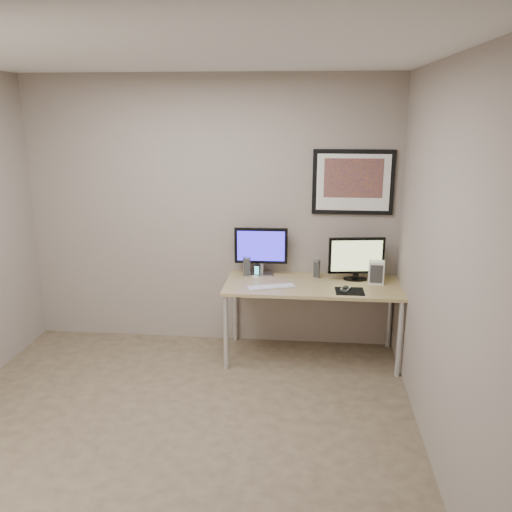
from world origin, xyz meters
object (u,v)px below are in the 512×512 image
object	(u,v)px
monitor_large	(261,249)
framed_art	(353,182)
phone_dock	(257,271)
desk	(312,291)
fan_unit	(376,272)
speaker_right	(317,269)
keyboard	(271,287)
speaker_left	(247,266)
monitor_tv	(356,258)

from	to	relation	value
monitor_large	framed_art	bearing A→B (deg)	5.27
monitor_large	phone_dock	distance (m)	0.21
desk	phone_dock	distance (m)	0.56
phone_dock	fan_unit	distance (m)	1.11
monitor_large	speaker_right	xyz separation A→B (m)	(0.53, -0.03, -0.17)
monitor_large	speaker_right	bearing A→B (deg)	-4.77
desk	keyboard	distance (m)	0.41
monitor_large	speaker_left	distance (m)	0.21
desk	fan_unit	xyz separation A→B (m)	(0.58, 0.06, 0.17)
framed_art	phone_dock	world-z (taller)	framed_art
monitor_large	speaker_left	world-z (taller)	monitor_large
framed_art	speaker_left	bearing A→B (deg)	-171.04
monitor_tv	speaker_left	distance (m)	1.03
speaker_right	fan_unit	size ratio (longest dim) A/B	0.80
monitor_tv	speaker_right	size ratio (longest dim) A/B	3.06
monitor_tv	keyboard	size ratio (longest dim) A/B	1.19
speaker_left	speaker_right	distance (m)	0.66
speaker_left	speaker_right	bearing A→B (deg)	-3.60
desk	fan_unit	world-z (taller)	fan_unit
speaker_left	fan_unit	size ratio (longest dim) A/B	0.88
framed_art	keyboard	distance (m)	1.24
speaker_left	fan_unit	bearing A→B (deg)	-11.00
desk	speaker_left	size ratio (longest dim) A/B	8.51
framed_art	desk	bearing A→B (deg)	-136.54
speaker_right	keyboard	bearing A→B (deg)	-133.10
desk	phone_dock	size ratio (longest dim) A/B	13.37
phone_dock	fan_unit	xyz separation A→B (m)	(1.10, -0.09, 0.05)
keyboard	speaker_left	bearing A→B (deg)	108.95
framed_art	speaker_right	size ratio (longest dim) A/B	4.43
monitor_large	fan_unit	size ratio (longest dim) A/B	2.38
framed_art	monitor_large	world-z (taller)	framed_art
keyboard	fan_unit	xyz separation A→B (m)	(0.95, 0.21, 0.10)
speaker_left	phone_dock	world-z (taller)	speaker_left
fan_unit	speaker_left	bearing A→B (deg)	179.61
monitor_large	phone_dock	bearing A→B (deg)	-114.90
keyboard	fan_unit	size ratio (longest dim) A/B	2.05
monitor_tv	speaker_left	world-z (taller)	monitor_tv
desk	framed_art	world-z (taller)	framed_art
monitor_large	phone_dock	world-z (taller)	monitor_large
fan_unit	monitor_tv	bearing A→B (deg)	158.52
phone_dock	monitor_tv	bearing A→B (deg)	13.42
desk	framed_art	xyz separation A→B (m)	(0.35, 0.33, 0.96)
speaker_right	monitor_large	bearing A→B (deg)	-177.11
monitor_tv	phone_dock	distance (m)	0.94
desk	speaker_left	bearing A→B (deg)	164.16
monitor_large	fan_unit	bearing A→B (deg)	-10.40
framed_art	speaker_right	distance (m)	0.88
monitor_large	fan_unit	xyz separation A→B (m)	(1.07, -0.17, -0.15)
phone_dock	speaker_left	bearing A→B (deg)	-178.79
desk	fan_unit	bearing A→B (deg)	6.30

